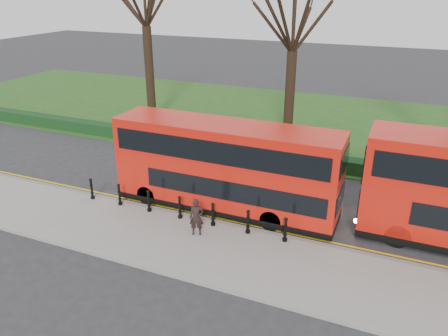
% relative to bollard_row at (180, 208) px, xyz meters
% --- Properties ---
extents(ground, '(120.00, 120.00, 0.00)m').
position_rel_bollard_row_xyz_m(ground, '(-0.35, 1.35, -0.65)').
color(ground, '#28282B').
rests_on(ground, ground).
extents(pavement, '(60.00, 4.00, 0.15)m').
position_rel_bollard_row_xyz_m(pavement, '(-0.35, -1.65, -0.58)').
color(pavement, gray).
rests_on(pavement, ground).
extents(kerb, '(60.00, 0.25, 0.16)m').
position_rel_bollard_row_xyz_m(kerb, '(-0.35, 0.35, -0.58)').
color(kerb, slate).
rests_on(kerb, ground).
extents(grass_verge, '(60.00, 18.00, 0.06)m').
position_rel_bollard_row_xyz_m(grass_verge, '(-0.35, 16.35, -0.62)').
color(grass_verge, '#224818').
rests_on(grass_verge, ground).
extents(hedge, '(60.00, 0.90, 0.80)m').
position_rel_bollard_row_xyz_m(hedge, '(-0.35, 8.15, -0.25)').
color(hedge, black).
rests_on(hedge, ground).
extents(yellow_line_outer, '(60.00, 0.10, 0.01)m').
position_rel_bollard_row_xyz_m(yellow_line_outer, '(-0.35, 0.65, -0.64)').
color(yellow_line_outer, yellow).
rests_on(yellow_line_outer, ground).
extents(yellow_line_inner, '(60.00, 0.10, 0.01)m').
position_rel_bollard_row_xyz_m(yellow_line_inner, '(-0.35, 0.85, -0.64)').
color(yellow_line_inner, yellow).
rests_on(yellow_line_inner, ground).
extents(tree_mid, '(6.80, 6.80, 10.62)m').
position_rel_bollard_row_xyz_m(tree_mid, '(1.65, 11.35, 7.07)').
color(tree_mid, black).
rests_on(tree_mid, ground).
extents(bollard_row, '(9.55, 0.15, 1.00)m').
position_rel_bollard_row_xyz_m(bollard_row, '(0.00, 0.00, 0.00)').
color(bollard_row, black).
rests_on(bollard_row, pavement).
extents(bus_lead, '(10.14, 2.33, 4.03)m').
position_rel_bollard_row_xyz_m(bus_lead, '(1.37, 1.83, 1.38)').
color(bus_lead, red).
rests_on(bus_lead, ground).
extents(pedestrian, '(0.67, 0.56, 1.57)m').
position_rel_bollard_row_xyz_m(pedestrian, '(1.26, -0.91, 0.28)').
color(pedestrian, black).
rests_on(pedestrian, pavement).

